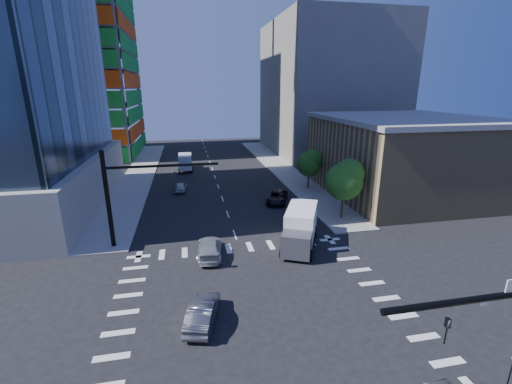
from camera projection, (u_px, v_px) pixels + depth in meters
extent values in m
plane|color=black|center=(259.00, 305.00, 23.44)|extent=(160.00, 160.00, 0.00)
cube|color=silver|center=(259.00, 305.00, 23.44)|extent=(20.00, 20.00, 0.01)
cube|color=gray|center=(281.00, 168.00, 63.27)|extent=(5.00, 60.00, 0.15)
cube|color=gray|center=(140.00, 174.00, 58.55)|extent=(5.00, 60.00, 0.15)
cube|color=green|center=(129.00, 37.00, 71.56)|extent=(0.12, 24.00, 49.00)
cube|color=#D5460C|center=(39.00, 24.00, 57.37)|extent=(24.00, 0.12, 49.00)
cube|color=#927D55|center=(403.00, 158.00, 47.31)|extent=(20.00, 22.00, 10.00)
cube|color=gray|center=(408.00, 119.00, 45.76)|extent=(20.50, 22.50, 0.60)
cube|color=slate|center=(327.00, 89.00, 75.98)|extent=(24.00, 30.00, 28.00)
imported|color=black|center=(446.00, 331.00, 11.53)|extent=(0.16, 0.20, 1.00)
cylinder|color=black|center=(108.00, 200.00, 30.68)|extent=(0.40, 0.40, 9.00)
cylinder|color=black|center=(163.00, 166.00, 30.78)|extent=(10.00, 0.24, 0.24)
imported|color=black|center=(175.00, 177.00, 31.29)|extent=(0.16, 0.20, 1.00)
cylinder|color=#382316|center=(342.00, 208.00, 38.54)|extent=(0.20, 0.20, 2.27)
sphere|color=#1B4A13|center=(344.00, 182.00, 37.64)|extent=(4.16, 4.16, 4.16)
sphere|color=#3A7B29|center=(349.00, 174.00, 37.15)|extent=(3.25, 3.25, 3.25)
cylinder|color=#382316|center=(308.00, 182.00, 49.90)|extent=(0.20, 0.20, 1.92)
sphere|color=#1B4A13|center=(309.00, 164.00, 49.13)|extent=(3.52, 3.52, 3.52)
sphere|color=#3A7B29|center=(313.00, 159.00, 48.69)|extent=(2.75, 2.75, 2.75)
cylinder|color=black|center=(511.00, 370.00, 16.70)|extent=(0.06, 0.06, 2.20)
imported|color=black|center=(277.00, 197.00, 44.24)|extent=(4.11, 5.74, 1.45)
imported|color=beige|center=(210.00, 248.00, 30.20)|extent=(2.63, 5.35, 1.50)
imported|color=#ADB0B5|center=(181.00, 187.00, 49.01)|extent=(2.05, 3.95, 1.29)
imported|color=#57555B|center=(203.00, 312.00, 21.58)|extent=(2.64, 4.72, 1.47)
cube|color=white|center=(300.00, 226.00, 31.54)|extent=(4.64, 6.02, 2.82)
cube|color=#47454E|center=(300.00, 233.00, 31.75)|extent=(3.08, 2.82, 2.06)
cube|color=silver|center=(185.00, 160.00, 61.33)|extent=(2.28, 4.69, 2.43)
cube|color=#47454E|center=(185.00, 164.00, 61.51)|extent=(2.16, 1.70, 1.78)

